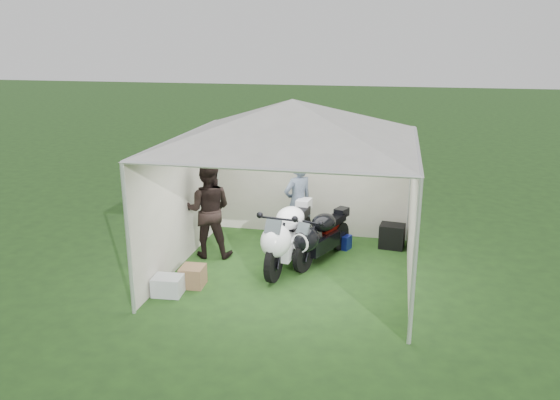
# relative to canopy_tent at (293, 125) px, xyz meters

# --- Properties ---
(ground) EXTENTS (80.00, 80.00, 0.00)m
(ground) POSITION_rel_canopy_tent_xyz_m (0.00, -0.03, -2.58)
(ground) COLOR #1F3C18
(ground) RESTS_ON ground
(canopy_tent) EXTENTS (5.66, 5.66, 3.00)m
(canopy_tent) POSITION_rel_canopy_tent_xyz_m (0.00, 0.00, 0.00)
(canopy_tent) COLOR silver
(canopy_tent) RESTS_ON ground
(motorcycle_white) EXTENTS (0.68, 2.22, 1.09)m
(motorcycle_white) POSITION_rel_canopy_tent_xyz_m (-0.12, 0.15, -1.97)
(motorcycle_white) COLOR black
(motorcycle_white) RESTS_ON ground
(motorcycle_black) EXTENTS (0.93, 1.75, 0.91)m
(motorcycle_black) POSITION_rel_canopy_tent_xyz_m (0.42, 0.49, -2.07)
(motorcycle_black) COLOR black
(motorcycle_black) RESTS_ON ground
(paddock_stand) EXTENTS (0.43, 0.35, 0.27)m
(paddock_stand) POSITION_rel_canopy_tent_xyz_m (0.73, 1.26, -2.44)
(paddock_stand) COLOR #1B2BB9
(paddock_stand) RESTS_ON ground
(person_dark_jacket) EXTENTS (0.97, 0.81, 1.81)m
(person_dark_jacket) POSITION_rel_canopy_tent_xyz_m (-1.64, 0.36, -1.67)
(person_dark_jacket) COLOR black
(person_dark_jacket) RESTS_ON ground
(person_blue_jacket) EXTENTS (0.74, 0.74, 1.73)m
(person_blue_jacket) POSITION_rel_canopy_tent_xyz_m (-0.13, 1.24, -1.71)
(person_blue_jacket) COLOR slate
(person_blue_jacket) RESTS_ON ground
(equipment_box) EXTENTS (0.51, 0.43, 0.47)m
(equipment_box) POSITION_rel_canopy_tent_xyz_m (1.70, 1.50, -2.34)
(equipment_box) COLOR black
(equipment_box) RESTS_ON ground
(crate_0) EXTENTS (0.48, 0.39, 0.31)m
(crate_0) POSITION_rel_canopy_tent_xyz_m (-1.75, -1.35, -2.42)
(crate_0) COLOR #B5B9BE
(crate_0) RESTS_ON ground
(crate_1) EXTENTS (0.39, 0.39, 0.34)m
(crate_1) POSITION_rel_canopy_tent_xyz_m (-1.48, -0.96, -2.41)
(crate_1) COLOR brown
(crate_1) RESTS_ON ground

